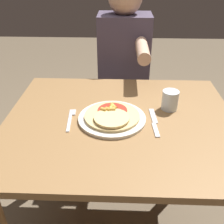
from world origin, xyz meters
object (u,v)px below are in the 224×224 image
plate (112,118)px  drinking_glass (170,100)px  knife (154,122)px  fork (71,119)px  person_diner (124,65)px  pizza (112,116)px  dining_table (120,141)px

plate → drinking_glass: size_ratio=3.22×
knife → drinking_glass: bearing=57.0°
fork → person_diner: size_ratio=0.14×
plate → fork: size_ratio=1.68×
knife → drinking_glass: drinking_glass is taller
pizza → knife: bearing=-4.4°
dining_table → knife: size_ratio=4.63×
pizza → drinking_glass: bearing=22.6°
pizza → knife: size_ratio=1.10×
knife → drinking_glass: 0.16m
dining_table → knife: knife is taller
plate → pizza: size_ratio=1.22×
plate → fork: plate is taller
plate → drinking_glass: 0.29m
dining_table → drinking_glass: bearing=23.9°
pizza → dining_table: bearing=14.3°
pizza → fork: bearing=178.9°
drinking_glass → pizza: bearing=-157.4°
fork → knife: (0.37, -0.02, 0.00)m
pizza → fork: (-0.18, 0.00, -0.02)m
plate → person_diner: size_ratio=0.24×
pizza → knife: (0.18, -0.01, -0.02)m
knife → fork: bearing=177.3°
pizza → fork: 0.18m
plate → knife: size_ratio=1.34×
dining_table → person_diner: bearing=88.7°
plate → person_diner: 0.71m
pizza → person_diner: 0.71m
person_diner → plate: bearing=-94.3°
dining_table → plate: 0.13m
plate → fork: (-0.18, -0.00, -0.00)m
dining_table → plate: size_ratio=3.46×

